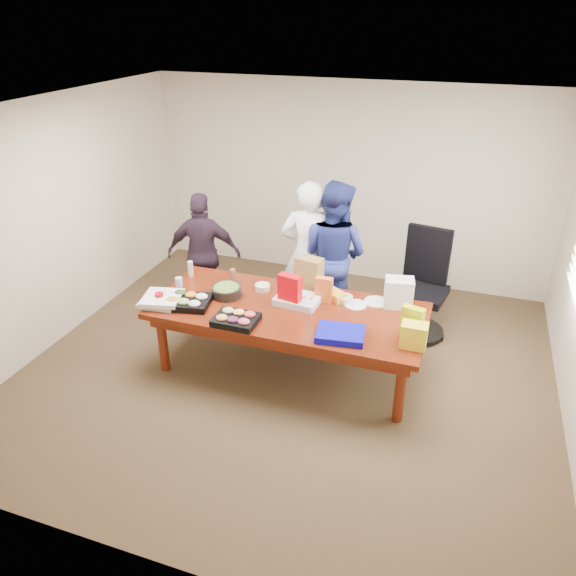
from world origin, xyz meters
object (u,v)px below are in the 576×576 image
at_px(office_chair, 422,289).
at_px(sheet_cake, 298,300).
at_px(person_center, 308,254).
at_px(salad_bowl, 227,291).
at_px(conference_table, 288,339).
at_px(person_right, 333,255).

distance_m(office_chair, sheet_cake, 1.57).
bearing_deg(office_chair, person_center, -166.43).
bearing_deg(person_center, salad_bowl, 47.53).
xyz_separation_m(conference_table, salad_bowl, (-0.71, 0.05, 0.43)).
relative_size(office_chair, sheet_cake, 2.78).
xyz_separation_m(office_chair, salad_bowl, (-1.95, -1.11, 0.19)).
xyz_separation_m(office_chair, person_right, (-1.06, -0.03, 0.29)).
relative_size(conference_table, office_chair, 2.28).
bearing_deg(office_chair, sheet_cake, -129.21).
bearing_deg(sheet_cake, salad_bowl, -168.10).
height_order(conference_table, office_chair, office_chair).
bearing_deg(conference_table, salad_bowl, 176.18).
relative_size(sheet_cake, salad_bowl, 1.36).
bearing_deg(office_chair, salad_bowl, -140.41).
relative_size(person_center, salad_bowl, 5.50).
bearing_deg(conference_table, person_center, 96.21).
height_order(office_chair, person_right, person_right).
distance_m(conference_table, office_chair, 1.71).
distance_m(conference_table, person_center, 1.19).
bearing_deg(conference_table, office_chair, 43.02).
height_order(office_chair, sheet_cake, office_chair).
xyz_separation_m(person_right, salad_bowl, (-0.89, -1.08, -0.10)).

